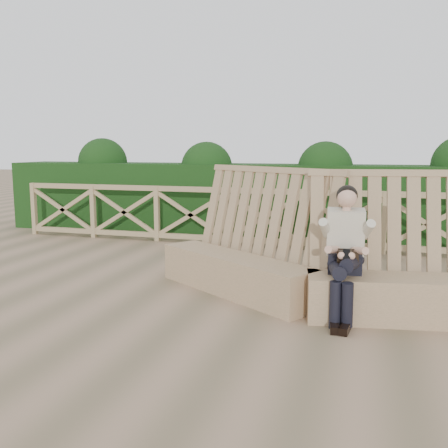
# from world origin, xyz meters

# --- Properties ---
(ground) EXTENTS (60.00, 60.00, 0.00)m
(ground) POSITION_xyz_m (0.00, 0.00, 0.00)
(ground) COLOR brown
(ground) RESTS_ON ground
(bench) EXTENTS (4.55, 1.99, 1.62)m
(bench) POSITION_xyz_m (1.40, 0.32, 0.41)
(bench) COLOR olive
(bench) RESTS_ON ground
(woman) EXTENTS (0.42, 0.87, 1.45)m
(woman) POSITION_xyz_m (1.67, -0.10, 0.78)
(woman) COLOR black
(woman) RESTS_ON ground
(guardrail) EXTENTS (10.10, 0.09, 1.10)m
(guardrail) POSITION_xyz_m (0.00, 3.50, 0.55)
(guardrail) COLOR olive
(guardrail) RESTS_ON ground
(hedge) EXTENTS (12.00, 1.20, 1.50)m
(hedge) POSITION_xyz_m (0.00, 4.70, 0.75)
(hedge) COLOR black
(hedge) RESTS_ON ground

